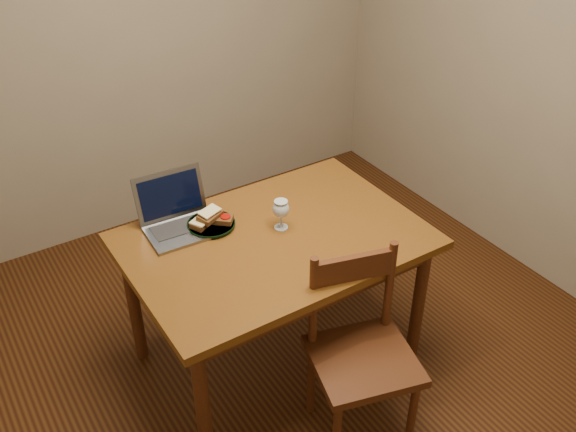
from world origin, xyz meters
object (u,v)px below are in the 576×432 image
chair (362,347)px  laptop (177,214)px  milk_glass (281,214)px  plate (211,225)px  table (275,253)px

chair → laptop: bearing=130.1°
milk_glass → chair: bearing=-88.2°
chair → laptop: 1.00m
plate → chair: bearing=-70.1°
plate → laptop: bearing=142.5°
table → plate: plate is taller
chair → plate: 0.86m
table → chair: 0.58m
chair → plate: bearing=125.2°
plate → laptop: (-0.12, 0.09, 0.05)m
plate → milk_glass: bearing=-34.6°
table → plate: size_ratio=5.91×
laptop → table: bearing=-42.2°
table → plate: 0.32m
chair → laptop: laptop is taller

